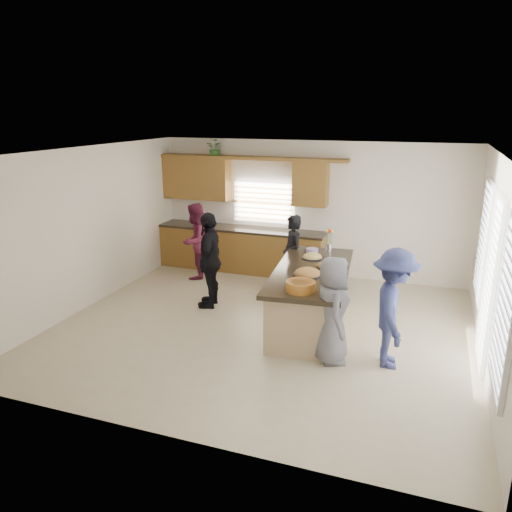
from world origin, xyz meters
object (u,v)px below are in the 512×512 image
at_px(woman_left_mid, 195,241).
at_px(woman_right_front, 332,310).
at_px(woman_left_front, 210,260).
at_px(woman_right_back, 394,309).
at_px(woman_left_back, 292,256).
at_px(island, 311,299).
at_px(salad_bowl, 301,286).

relative_size(woman_left_mid, woman_right_front, 1.04).
distance_m(woman_left_front, woman_right_back, 3.44).
bearing_deg(woman_right_front, woman_left_back, 7.34).
relative_size(woman_left_mid, woman_right_back, 0.95).
xyz_separation_m(woman_left_mid, woman_left_front, (0.94, -1.31, 0.07)).
height_order(woman_left_front, woman_right_back, woman_left_front).
distance_m(island, woman_right_front, 1.26).
height_order(woman_left_mid, woman_right_back, woman_right_back).
bearing_deg(woman_right_back, island, 47.81).
bearing_deg(woman_left_front, island, 73.61).
relative_size(island, woman_left_back, 1.82).
bearing_deg(woman_left_back, salad_bowl, -15.43).
relative_size(salad_bowl, woman_left_back, 0.27).
bearing_deg(salad_bowl, woman_right_front, -9.15).
relative_size(island, salad_bowl, 6.77).
distance_m(salad_bowl, woman_left_mid, 3.86).
bearing_deg(woman_left_back, woman_left_mid, -131.49).
bearing_deg(woman_left_mid, woman_right_back, 64.54).
relative_size(island, woman_right_front, 1.84).
bearing_deg(woman_left_back, island, -5.42).
relative_size(woman_left_back, woman_right_back, 0.93).
bearing_deg(woman_right_back, woman_left_back, 35.47).
bearing_deg(woman_right_back, woman_left_mid, 51.98).
height_order(salad_bowl, woman_left_back, woman_left_back).
distance_m(woman_left_back, woman_right_back, 2.97).
xyz_separation_m(island, woman_left_mid, (-2.82, 1.52, 0.33)).
height_order(woman_left_back, woman_left_mid, woman_left_mid).
xyz_separation_m(island, woman_right_back, (1.35, -0.94, 0.38)).
bearing_deg(island, woman_right_front, -68.66).
height_order(salad_bowl, woman_right_front, woman_right_front).
xyz_separation_m(woman_left_mid, woman_right_front, (3.37, -2.62, -0.03)).
xyz_separation_m(woman_left_front, woman_right_front, (2.44, -1.30, -0.10)).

